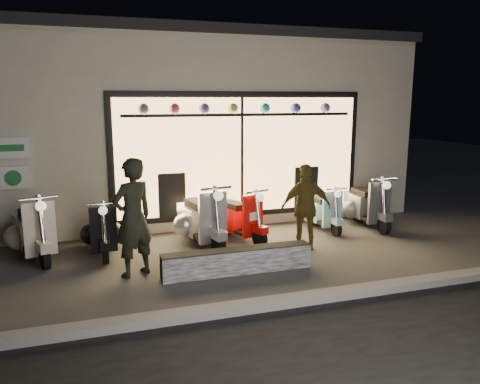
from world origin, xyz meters
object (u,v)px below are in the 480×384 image
object	(u,v)px
scooter_red	(235,218)
woman	(306,207)
graffiti_barrier	(237,261)
man	(133,218)
scooter_silver	(200,219)

from	to	relation	value
scooter_red	woman	distance (m)	1.53
graffiti_barrier	woman	world-z (taller)	woman
graffiti_barrier	woman	size ratio (longest dim) A/B	1.52
scooter_red	man	world-z (taller)	man
graffiti_barrier	man	world-z (taller)	man
graffiti_barrier	scooter_red	xyz separation A→B (m)	(0.53, 1.85, 0.21)
scooter_silver	man	world-z (taller)	man
graffiti_barrier	man	bearing A→B (deg)	165.30
scooter_silver	man	bearing A→B (deg)	-145.26
graffiti_barrier	scooter_silver	world-z (taller)	scooter_silver
scooter_red	man	bearing A→B (deg)	-166.40
scooter_silver	scooter_red	bearing A→B (deg)	-0.55
graffiti_barrier	scooter_silver	xyz separation A→B (m)	(-0.21, 1.72, 0.27)
man	scooter_silver	bearing A→B (deg)	-163.70
man	scooter_red	bearing A→B (deg)	-173.63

